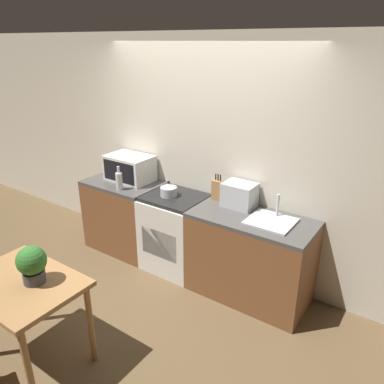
{
  "coord_description": "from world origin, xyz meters",
  "views": [
    {
      "loc": [
        2.19,
        -2.42,
        2.5
      ],
      "look_at": [
        0.15,
        0.52,
        1.05
      ],
      "focal_mm": 35.0,
      "sensor_mm": 36.0,
      "label": 1
    }
  ],
  "objects_px": {
    "kettle": "(169,190)",
    "microwave": "(130,168)",
    "dining_table": "(23,293)",
    "stove_range": "(176,232)",
    "bottle": "(119,181)",
    "toaster_oven": "(239,195)"
  },
  "relations": [
    {
      "from": "kettle",
      "to": "microwave",
      "type": "height_order",
      "value": "microwave"
    },
    {
      "from": "dining_table",
      "to": "stove_range",
      "type": "bearing_deg",
      "value": 86.01
    },
    {
      "from": "bottle",
      "to": "dining_table",
      "type": "bearing_deg",
      "value": -72.06
    },
    {
      "from": "kettle",
      "to": "microwave",
      "type": "bearing_deg",
      "value": 169.54
    },
    {
      "from": "kettle",
      "to": "dining_table",
      "type": "distance_m",
      "value": 1.8
    },
    {
      "from": "microwave",
      "to": "dining_table",
      "type": "bearing_deg",
      "value": -71.45
    },
    {
      "from": "kettle",
      "to": "stove_range",
      "type": "bearing_deg",
      "value": 29.23
    },
    {
      "from": "microwave",
      "to": "toaster_oven",
      "type": "relative_size",
      "value": 1.71
    },
    {
      "from": "bottle",
      "to": "toaster_oven",
      "type": "bearing_deg",
      "value": 15.16
    },
    {
      "from": "microwave",
      "to": "toaster_oven",
      "type": "bearing_deg",
      "value": 2.49
    },
    {
      "from": "stove_range",
      "to": "kettle",
      "type": "height_order",
      "value": "kettle"
    },
    {
      "from": "microwave",
      "to": "bottle",
      "type": "xyz_separation_m",
      "value": [
        0.12,
        -0.3,
        -0.05
      ]
    },
    {
      "from": "microwave",
      "to": "dining_table",
      "type": "relative_size",
      "value": 0.59
    },
    {
      "from": "bottle",
      "to": "dining_table",
      "type": "height_order",
      "value": "bottle"
    },
    {
      "from": "microwave",
      "to": "kettle",
      "type": "bearing_deg",
      "value": -10.46
    },
    {
      "from": "bottle",
      "to": "dining_table",
      "type": "distance_m",
      "value": 1.72
    },
    {
      "from": "microwave",
      "to": "toaster_oven",
      "type": "xyz_separation_m",
      "value": [
        1.48,
        0.06,
        -0.03
      ]
    },
    {
      "from": "dining_table",
      "to": "kettle",
      "type": "bearing_deg",
      "value": 87.86
    },
    {
      "from": "stove_range",
      "to": "toaster_oven",
      "type": "bearing_deg",
      "value": 12.74
    },
    {
      "from": "microwave",
      "to": "bottle",
      "type": "distance_m",
      "value": 0.33
    },
    {
      "from": "kettle",
      "to": "bottle",
      "type": "xyz_separation_m",
      "value": [
        -0.59,
        -0.17,
        0.03
      ]
    },
    {
      "from": "stove_range",
      "to": "dining_table",
      "type": "distance_m",
      "value": 1.83
    }
  ]
}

